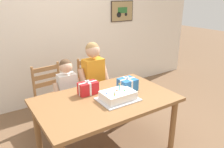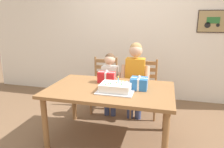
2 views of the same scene
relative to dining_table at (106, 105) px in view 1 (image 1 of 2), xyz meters
The scene contains 9 objects.
back_wall 1.85m from the dining_table, 89.83° to the left, with size 6.40×0.11×2.60m.
dining_table is the anchor object (origin of this frame).
birthday_cake 0.19m from the dining_table, 46.33° to the right, with size 0.44×0.34×0.19m.
gift_box_red_large 0.29m from the dining_table, 116.36° to the left, with size 0.24×0.13×0.18m.
gift_box_beside_cake 0.39m from the dining_table, 10.21° to the left, with size 0.21×0.19×0.18m.
chair_left 0.97m from the dining_table, 111.20° to the left, with size 0.46×0.46×0.92m.
chair_right 0.97m from the dining_table, 69.15° to the left, with size 0.44×0.44×0.92m.
child_older 0.72m from the dining_table, 72.51° to the left, with size 0.45×0.26×1.23m.
child_younger 0.71m from the dining_table, 105.56° to the left, with size 0.38×0.22×1.05m.
Camera 1 is at (-1.20, -1.96, 1.85)m, focal length 35.72 mm.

